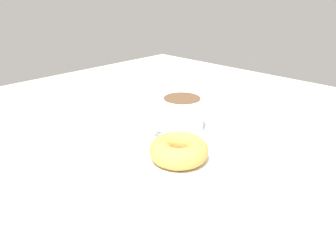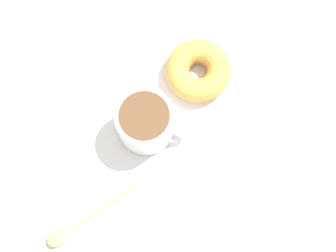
{
  "view_description": "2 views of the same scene",
  "coord_description": "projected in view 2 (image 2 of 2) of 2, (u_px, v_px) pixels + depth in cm",
  "views": [
    {
      "loc": [
        38.3,
        -38.56,
        27.08
      ],
      "look_at": [
        -1.38,
        2.62,
        2.3
      ],
      "focal_mm": 35.0,
      "sensor_mm": 36.0,
      "label": 1
    },
    {
      "loc": [
        -21.26,
        5.36,
        80.76
      ],
      "look_at": [
        -1.38,
        2.62,
        2.3
      ],
      "focal_mm": 60.0,
      "sensor_mm": 36.0,
      "label": 2
    }
  ],
  "objects": [
    {
      "name": "donut",
      "position": [
        198.0,
        71.0,
        0.83
      ],
      "size": [
        9.81,
        9.81,
        3.59
      ],
      "primitive_type": "torus",
      "color": "gold",
      "rests_on": "napkin"
    },
    {
      "name": "ground_plane",
      "position": [
        184.0,
        120.0,
        0.85
      ],
      "size": [
        120.0,
        120.0,
        2.0
      ],
      "primitive_type": "cube",
      "color": "beige"
    },
    {
      "name": "spoon",
      "position": [
        73.0,
        228.0,
        0.79
      ],
      "size": [
        7.96,
        13.86,
        0.9
      ],
      "color": "#D8B772",
      "rests_on": "napkin"
    },
    {
      "name": "napkin",
      "position": [
        168.0,
        130.0,
        0.83
      ],
      "size": [
        36.81,
        36.81,
        0.3
      ],
      "primitive_type": "cube",
      "rotation": [
        0.0,
        0.0,
        -0.05
      ],
      "color": "white",
      "rests_on": "ground_plane"
    },
    {
      "name": "coffee_cup",
      "position": [
        146.0,
        122.0,
        0.79
      ],
      "size": [
        8.26,
        10.87,
        7.03
      ],
      "color": "white",
      "rests_on": "napkin"
    }
  ]
}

